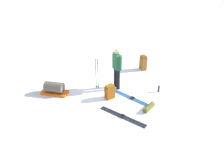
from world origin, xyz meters
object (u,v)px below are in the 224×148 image
Objects in this scene: ski_pair_far at (132,98)px; backpack_bright at (143,63)px; gear_sled at (54,88)px; ski_pair_near at (122,116)px; backpack_large_dark at (110,92)px; thermos_bottle at (159,89)px; sleeping_mat_rolled at (149,107)px; skier_standing at (117,67)px; ski_poles_planted_near at (97,72)px.

backpack_bright reaches higher than ski_pair_far.
backpack_bright is at bearing -122.28° from gear_sled.
ski_pair_near is 1.01× the size of ski_pair_far.
backpack_large_dark is 2.17m from gear_sled.
gear_sled reaches higher than thermos_bottle.
thermos_bottle is (-3.55, -2.00, -0.09)m from gear_sled.
ski_pair_near is 3.14× the size of backpack_large_dark.
sleeping_mat_rolled is at bearing 91.68° from thermos_bottle.
skier_standing is 2.24m from backpack_bright.
gear_sled is at bearing 57.72° from backpack_bright.
thermos_bottle is (-1.60, -0.49, -0.82)m from skier_standing.
sleeping_mat_rolled is 2.12× the size of thermos_bottle.
backpack_bright reaches higher than ski_pair_near.
skier_standing is 0.99× the size of ski_pair_far.
ski_pair_near and ski_pair_far have the same top height.
ski_poles_planted_near is at bearing -35.51° from ski_pair_near.
backpack_bright is (0.65, -3.72, 0.33)m from ski_pair_near.
backpack_large_dark is 1.55m from sleeping_mat_rolled.
backpack_bright is (-0.35, -2.12, -0.61)m from skier_standing.
skier_standing is 1.54× the size of gear_sled.
backpack_large_dark is 1.00m from ski_poles_planted_near.
backpack_large_dark reaches higher than ski_pair_near.
ski_poles_planted_near reaches higher than ski_pair_far.
ski_pair_far is 2.43× the size of backpack_bright.
gear_sled is 2.00× the size of sleeping_mat_rolled.
sleeping_mat_rolled is at bearing -168.95° from gear_sled.
ski_pair_near is 3.16× the size of sleeping_mat_rolled.
ski_pair_near is 1.58× the size of gear_sled.
gear_sled reaches higher than sleeping_mat_rolled.
ski_pair_far is 3.10× the size of backpack_large_dark.
thermos_bottle reaches higher than ski_pair_near.
backpack_bright is at bearing -94.78° from backpack_large_dark.
ski_poles_planted_near is at bearing -2.44° from ski_pair_far.
sleeping_mat_rolled is (-1.54, 0.01, -0.18)m from backpack_large_dark.
backpack_bright is (0.53, -2.57, 0.33)m from ski_pair_far.
ski_pair_near is at bearing 99.91° from backpack_bright.
thermos_bottle is at bearing -88.32° from sleeping_mat_rolled.
ski_pair_far is at bearing -159.47° from gear_sled.
gear_sled is at bearing 20.53° from ski_pair_far.
skier_standing reaches higher than ski_pair_near.
ski_pair_far is at bearing -25.20° from sleeping_mat_rolled.
ski_poles_planted_near is 1.16× the size of gear_sled.
ski_pair_near is at bearing 144.49° from ski_poles_planted_near.
sleeping_mat_rolled is (-1.64, 0.81, -0.86)m from skier_standing.
gear_sled is at bearing 41.95° from ski_poles_planted_near.
ski_pair_far is 1.19m from thermos_bottle.
ski_poles_planted_near is at bearing -27.53° from backpack_large_dark.
sleeping_mat_rolled is at bearing 154.80° from ski_pair_far.
backpack_bright reaches higher than thermos_bottle.
backpack_large_dark reaches higher than thermos_bottle.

